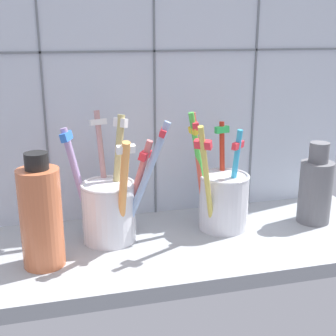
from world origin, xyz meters
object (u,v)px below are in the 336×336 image
toothbrush_cup_right (222,196)px  soap_bottle (41,216)px  toothbrush_cup_left (110,205)px  ceramic_vase (316,188)px

toothbrush_cup_right → soap_bottle: bearing=-168.5°
toothbrush_cup_left → toothbrush_cup_right: size_ratio=1.00×
toothbrush_cup_left → soap_bottle: (-9.00, -5.00, 1.45)cm
toothbrush_cup_right → soap_bottle: 25.82cm
ceramic_vase → toothbrush_cup_left: bearing=177.6°
ceramic_vase → soap_bottle: bearing=-174.7°
toothbrush_cup_left → toothbrush_cup_right: bearing=0.5°
toothbrush_cup_right → ceramic_vase: toothbrush_cup_right is taller
toothbrush_cup_left → toothbrush_cup_right: same height
toothbrush_cup_right → soap_bottle: size_ratio=1.21×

